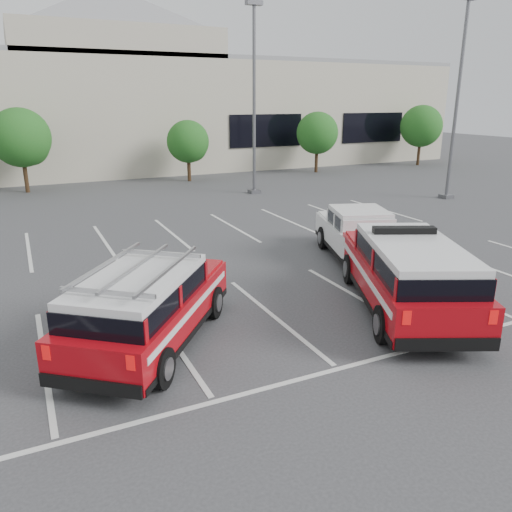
{
  "coord_description": "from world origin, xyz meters",
  "views": [
    {
      "loc": [
        -5.39,
        -10.26,
        5.25
      ],
      "look_at": [
        0.36,
        1.81,
        1.05
      ],
      "focal_mm": 35.0,
      "sensor_mm": 36.0,
      "label": 1
    }
  ],
  "objects_px": {
    "tree_mid_right": "(189,143)",
    "fire_chief_suv": "(406,279)",
    "convention_building": "(88,107)",
    "light_pole_right": "(457,101)",
    "white_pickup": "(362,243)",
    "light_pole_mid": "(254,101)",
    "tree_far_right": "(422,128)",
    "tree_mid_left": "(22,140)",
    "tree_right": "(318,134)",
    "ladder_suv": "(148,312)"
  },
  "relations": [
    {
      "from": "tree_right",
      "to": "white_pickup",
      "type": "xyz_separation_m",
      "value": [
        -10.38,
        -19.37,
        -2.08
      ]
    },
    {
      "from": "ladder_suv",
      "to": "light_pole_mid",
      "type": "bearing_deg",
      "value": 95.95
    },
    {
      "from": "light_pole_right",
      "to": "tree_far_right",
      "type": "bearing_deg",
      "value": 52.96
    },
    {
      "from": "tree_right",
      "to": "white_pickup",
      "type": "relative_size",
      "value": 0.74
    },
    {
      "from": "tree_mid_right",
      "to": "fire_chief_suv",
      "type": "xyz_separation_m",
      "value": [
        -1.84,
        -23.11,
        -1.64
      ]
    },
    {
      "from": "convention_building",
      "to": "light_pole_right",
      "type": "bearing_deg",
      "value": -54.11
    },
    {
      "from": "tree_right",
      "to": "convention_building",
      "type": "bearing_deg",
      "value": 146.63
    },
    {
      "from": "ladder_suv",
      "to": "light_pole_right",
      "type": "bearing_deg",
      "value": 66.09
    },
    {
      "from": "light_pole_mid",
      "to": "white_pickup",
      "type": "bearing_deg",
      "value": -99.75
    },
    {
      "from": "light_pole_right",
      "to": "white_pickup",
      "type": "distance_m",
      "value": 14.19
    },
    {
      "from": "tree_mid_right",
      "to": "light_pole_right",
      "type": "bearing_deg",
      "value": -47.83
    },
    {
      "from": "tree_mid_right",
      "to": "fire_chief_suv",
      "type": "bearing_deg",
      "value": -94.55
    },
    {
      "from": "light_pole_right",
      "to": "white_pickup",
      "type": "height_order",
      "value": "light_pole_right"
    },
    {
      "from": "white_pickup",
      "to": "ladder_suv",
      "type": "distance_m",
      "value": 8.4
    },
    {
      "from": "tree_right",
      "to": "white_pickup",
      "type": "bearing_deg",
      "value": -118.19
    },
    {
      "from": "tree_mid_left",
      "to": "tree_far_right",
      "type": "distance_m",
      "value": 30.0
    },
    {
      "from": "convention_building",
      "to": "tree_mid_right",
      "type": "xyz_separation_m",
      "value": [
        4.91,
        -9.82,
        -2.22
      ]
    },
    {
      "from": "convention_building",
      "to": "tree_far_right",
      "type": "relative_size",
      "value": 12.38
    },
    {
      "from": "convention_building",
      "to": "white_pickup",
      "type": "xyz_separation_m",
      "value": [
        4.53,
        -29.19,
        -4.03
      ]
    },
    {
      "from": "tree_mid_right",
      "to": "tree_right",
      "type": "bearing_deg",
      "value": 0.0
    },
    {
      "from": "convention_building",
      "to": "tree_right",
      "type": "relative_size",
      "value": 13.58
    },
    {
      "from": "tree_right",
      "to": "tree_far_right",
      "type": "relative_size",
      "value": 0.91
    },
    {
      "from": "tree_right",
      "to": "light_pole_mid",
      "type": "relative_size",
      "value": 0.43
    },
    {
      "from": "tree_right",
      "to": "light_pole_mid",
      "type": "bearing_deg",
      "value": -143.23
    },
    {
      "from": "tree_far_right",
      "to": "tree_right",
      "type": "bearing_deg",
      "value": -180.0
    },
    {
      "from": "tree_mid_right",
      "to": "ladder_suv",
      "type": "distance_m",
      "value": 23.77
    },
    {
      "from": "tree_mid_right",
      "to": "tree_right",
      "type": "relative_size",
      "value": 0.9
    },
    {
      "from": "convention_building",
      "to": "tree_far_right",
      "type": "distance_m",
      "value": 26.83
    },
    {
      "from": "white_pickup",
      "to": "light_pole_mid",
      "type": "bearing_deg",
      "value": 99.57
    },
    {
      "from": "tree_mid_left",
      "to": "light_pole_mid",
      "type": "height_order",
      "value": "light_pole_mid"
    },
    {
      "from": "fire_chief_suv",
      "to": "white_pickup",
      "type": "relative_size",
      "value": 1.07
    },
    {
      "from": "convention_building",
      "to": "white_pickup",
      "type": "relative_size",
      "value": 10.09
    },
    {
      "from": "tree_mid_right",
      "to": "light_pole_mid",
      "type": "distance_m",
      "value": 6.88
    },
    {
      "from": "convention_building",
      "to": "fire_chief_suv",
      "type": "xyz_separation_m",
      "value": [
        3.07,
        -32.93,
        -3.86
      ]
    },
    {
      "from": "tree_mid_right",
      "to": "tree_far_right",
      "type": "height_order",
      "value": "tree_far_right"
    },
    {
      "from": "tree_mid_left",
      "to": "ladder_suv",
      "type": "relative_size",
      "value": 0.92
    },
    {
      "from": "convention_building",
      "to": "light_pole_right",
      "type": "height_order",
      "value": "convention_building"
    },
    {
      "from": "light_pole_right",
      "to": "white_pickup",
      "type": "bearing_deg",
      "value": -147.02
    },
    {
      "from": "tree_mid_left",
      "to": "light_pole_mid",
      "type": "relative_size",
      "value": 0.47
    },
    {
      "from": "light_pole_right",
      "to": "light_pole_mid",
      "type": "bearing_deg",
      "value": 146.31
    },
    {
      "from": "light_pole_mid",
      "to": "light_pole_right",
      "type": "relative_size",
      "value": 1.0
    },
    {
      "from": "tree_far_right",
      "to": "light_pole_mid",
      "type": "xyz_separation_m",
      "value": [
        -18.09,
        -6.05,
        2.14
      ]
    },
    {
      "from": "white_pickup",
      "to": "ladder_suv",
      "type": "relative_size",
      "value": 1.13
    },
    {
      "from": "white_pickup",
      "to": "tree_right",
      "type": "bearing_deg",
      "value": 81.13
    },
    {
      "from": "tree_mid_left",
      "to": "light_pole_right",
      "type": "height_order",
      "value": "light_pole_right"
    },
    {
      "from": "light_pole_right",
      "to": "white_pickup",
      "type": "xyz_separation_m",
      "value": [
        -11.29,
        -7.32,
        -4.5
      ]
    },
    {
      "from": "tree_mid_right",
      "to": "white_pickup",
      "type": "distance_m",
      "value": 19.46
    },
    {
      "from": "fire_chief_suv",
      "to": "ladder_suv",
      "type": "height_order",
      "value": "fire_chief_suv"
    },
    {
      "from": "tree_mid_left",
      "to": "tree_mid_right",
      "type": "xyz_separation_m",
      "value": [
        10.0,
        -0.0,
        -0.54
      ]
    },
    {
      "from": "tree_far_right",
      "to": "fire_chief_suv",
      "type": "xyz_separation_m",
      "value": [
        -21.84,
        -23.11,
        -2.18
      ]
    }
  ]
}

